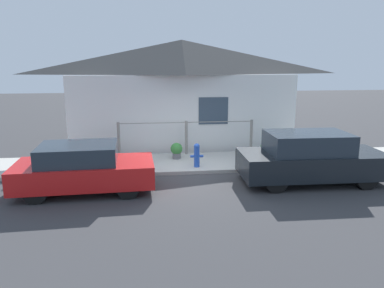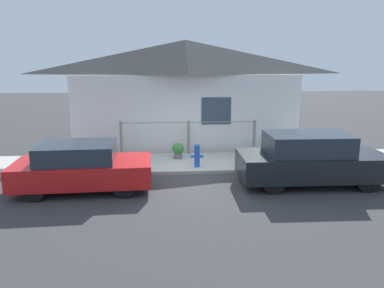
{
  "view_description": "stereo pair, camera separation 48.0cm",
  "coord_description": "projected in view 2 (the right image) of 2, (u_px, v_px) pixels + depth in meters",
  "views": [
    {
      "loc": [
        -1.36,
        -10.94,
        3.47
      ],
      "look_at": [
        -0.02,
        0.3,
        0.9
      ],
      "focal_mm": 35.0,
      "sensor_mm": 36.0,
      "label": 1
    },
    {
      "loc": [
        -0.88,
        -10.99,
        3.47
      ],
      "look_at": [
        -0.02,
        0.3,
        0.9
      ],
      "focal_mm": 35.0,
      "sensor_mm": 36.0,
      "label": 2
    }
  ],
  "objects": [
    {
      "name": "potted_plant_by_fence",
      "position": [
        100.0,
        150.0,
        12.81
      ],
      "size": [
        0.42,
        0.42,
        0.56
      ],
      "color": "brown",
      "rests_on": "sidewalk"
    },
    {
      "name": "car_left",
      "position": [
        82.0,
        167.0,
        10.04
      ],
      "size": [
        3.68,
        1.82,
        1.29
      ],
      "rotation": [
        0.0,
        0.0,
        0.04
      ],
      "color": "red",
      "rests_on": "ground_plane"
    },
    {
      "name": "ground_plane",
      "position": [
        193.0,
        175.0,
        11.52
      ],
      "size": [
        60.0,
        60.0,
        0.0
      ],
      "primitive_type": "plane",
      "color": "#38383A"
    },
    {
      "name": "potted_plant_near_hydrant",
      "position": [
        178.0,
        150.0,
        12.9
      ],
      "size": [
        0.41,
        0.41,
        0.56
      ],
      "color": "slate",
      "rests_on": "sidewalk"
    },
    {
      "name": "car_right",
      "position": [
        310.0,
        159.0,
        10.5
      ],
      "size": [
        4.12,
        1.75,
        1.46
      ],
      "rotation": [
        0.0,
        0.0,
        -0.02
      ],
      "color": "black",
      "rests_on": "ground_plane"
    },
    {
      "name": "fence",
      "position": [
        189.0,
        136.0,
        13.46
      ],
      "size": [
        4.9,
        0.1,
        1.21
      ],
      "color": "gray",
      "rests_on": "sidewalk"
    },
    {
      "name": "sidewalk",
      "position": [
        191.0,
        163.0,
        12.63
      ],
      "size": [
        24.0,
        2.32,
        0.11
      ],
      "color": "#B2AFA8",
      "rests_on": "ground_plane"
    },
    {
      "name": "potted_plant_corner",
      "position": [
        269.0,
        149.0,
        12.87
      ],
      "size": [
        0.46,
        0.46,
        0.59
      ],
      "color": "slate",
      "rests_on": "sidewalk"
    },
    {
      "name": "fire_hydrant",
      "position": [
        197.0,
        155.0,
        11.86
      ],
      "size": [
        0.42,
        0.19,
        0.76
      ],
      "color": "blue",
      "rests_on": "sidewalk"
    },
    {
      "name": "house",
      "position": [
        186.0,
        63.0,
        14.35
      ],
      "size": [
        8.91,
        2.23,
        4.2
      ],
      "color": "white",
      "rests_on": "ground_plane"
    }
  ]
}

